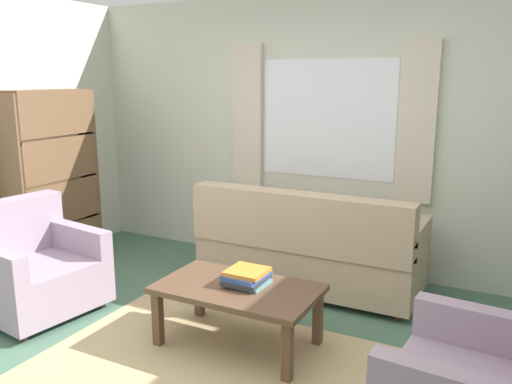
{
  "coord_description": "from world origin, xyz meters",
  "views": [
    {
      "loc": [
        1.68,
        -2.52,
        1.84
      ],
      "look_at": [
        0.02,
        0.7,
        1.04
      ],
      "focal_mm": 36.96,
      "sensor_mm": 36.0,
      "label": 1
    }
  ],
  "objects_px": {
    "book_stack_on_table": "(247,277)",
    "armchair_left": "(33,268)",
    "coffee_table": "(238,294)",
    "couch": "(308,249)",
    "bookshelf": "(57,188)"
  },
  "relations": [
    {
      "from": "couch",
      "to": "coffee_table",
      "type": "distance_m",
      "value": 1.15
    },
    {
      "from": "armchair_left",
      "to": "coffee_table",
      "type": "relative_size",
      "value": 0.86
    },
    {
      "from": "couch",
      "to": "bookshelf",
      "type": "relative_size",
      "value": 1.1
    },
    {
      "from": "bookshelf",
      "to": "armchair_left",
      "type": "bearing_deg",
      "value": 36.66
    },
    {
      "from": "armchair_left",
      "to": "book_stack_on_table",
      "type": "bearing_deg",
      "value": -71.66
    },
    {
      "from": "couch",
      "to": "book_stack_on_table",
      "type": "height_order",
      "value": "couch"
    },
    {
      "from": "coffee_table",
      "to": "bookshelf",
      "type": "bearing_deg",
      "value": 165.09
    },
    {
      "from": "armchair_left",
      "to": "book_stack_on_table",
      "type": "height_order",
      "value": "armchair_left"
    },
    {
      "from": "armchair_left",
      "to": "coffee_table",
      "type": "height_order",
      "value": "armchair_left"
    },
    {
      "from": "couch",
      "to": "bookshelf",
      "type": "xyz_separation_m",
      "value": [
        -2.43,
        -0.52,
        0.41
      ]
    },
    {
      "from": "book_stack_on_table",
      "to": "armchair_left",
      "type": "bearing_deg",
      "value": -169.88
    },
    {
      "from": "coffee_table",
      "to": "book_stack_on_table",
      "type": "distance_m",
      "value": 0.13
    },
    {
      "from": "coffee_table",
      "to": "couch",
      "type": "bearing_deg",
      "value": 87.25
    },
    {
      "from": "book_stack_on_table",
      "to": "bookshelf",
      "type": "relative_size",
      "value": 0.19
    },
    {
      "from": "couch",
      "to": "bookshelf",
      "type": "bearing_deg",
      "value": 12.11
    }
  ]
}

